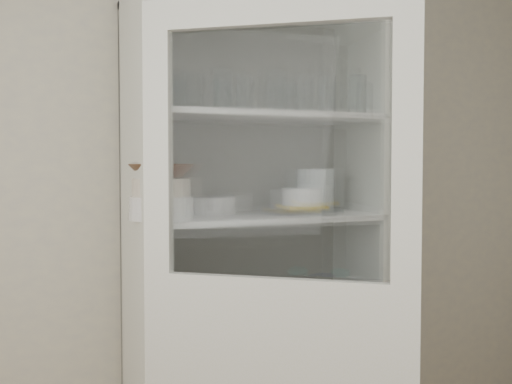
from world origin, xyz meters
name	(u,v)px	position (x,y,z in m)	size (l,w,h in m)	color
wall_back	(191,202)	(0.00, 1.50, 1.30)	(3.60, 0.02, 2.60)	#B8B3A7
pantry_cabinet	(250,291)	(0.20, 1.34, 0.94)	(1.00, 0.45, 2.10)	silver
cupboard_door	(276,348)	(0.05, 0.77, 0.87)	(0.72, 0.60, 2.00)	silver
tumbler_0	(177,90)	(-0.16, 1.15, 1.73)	(0.07, 0.07, 0.13)	silver
tumbler_1	(223,90)	(0.01, 1.13, 1.73)	(0.07, 0.07, 0.15)	silver
tumbler_2	(245,93)	(0.09, 1.14, 1.72)	(0.06, 0.06, 0.13)	silver
tumbler_3	(304,94)	(0.36, 1.16, 1.73)	(0.07, 0.07, 0.15)	silver
tumbler_4	(277,91)	(0.21, 1.11, 1.74)	(0.07, 0.07, 0.15)	silver
tumbler_5	(357,95)	(0.57, 1.13, 1.74)	(0.08, 0.08, 0.15)	silver
tumbler_6	(327,95)	(0.45, 1.14, 1.73)	(0.07, 0.07, 0.15)	silver
tumbler_7	(163,93)	(-0.18, 1.27, 1.73)	(0.07, 0.07, 0.13)	silver
tumbler_8	(222,97)	(0.06, 1.29, 1.72)	(0.06, 0.06, 0.13)	silver
tumbler_9	(193,92)	(-0.06, 1.27, 1.73)	(0.07, 0.07, 0.15)	silver
tumbler_10	(288,98)	(0.34, 1.27, 1.73)	(0.07, 0.07, 0.14)	silver
goblet_0	(175,93)	(-0.10, 1.39, 1.74)	(0.07, 0.07, 0.16)	silver
goblet_1	(220,95)	(0.07, 1.34, 1.74)	(0.07, 0.07, 0.15)	silver
goblet_2	(273,98)	(0.33, 1.39, 1.74)	(0.07, 0.07, 0.16)	silver
goblet_3	(291,98)	(0.40, 1.36, 1.74)	(0.07, 0.07, 0.16)	silver
plate_stack_front	(161,208)	(-0.21, 1.19, 1.30)	(0.23, 0.23, 0.08)	white
plate_stack_back	(211,205)	(0.04, 1.36, 1.30)	(0.19, 0.19, 0.07)	white
cream_bowl	(161,187)	(-0.21, 1.19, 1.38)	(0.21, 0.21, 0.07)	beige
terracotta_bowl	(161,171)	(-0.21, 1.19, 1.44)	(0.22, 0.22, 0.05)	#4D2915
glass_platter	(302,210)	(0.40, 1.26, 1.27)	(0.35, 0.35, 0.02)	silver
yellow_trivet	(302,207)	(0.40, 1.26, 1.29)	(0.17, 0.17, 0.01)	yellow
white_ramekin	(302,196)	(0.40, 1.26, 1.33)	(0.17, 0.17, 0.07)	white
grey_bowl_stack	(316,190)	(0.47, 1.28, 1.35)	(0.15, 0.15, 0.18)	#B7BFC1
mug_blue	(311,300)	(0.40, 1.19, 0.91)	(0.13, 0.13, 0.10)	navy
mug_teal	(328,294)	(0.55, 1.30, 0.90)	(0.09, 0.09, 0.09)	teal
mug_white	(347,301)	(0.55, 1.15, 0.90)	(0.09, 0.09, 0.09)	white
teal_jar	(283,296)	(0.33, 1.29, 0.92)	(0.09, 0.09, 0.11)	teal
measuring_cups	(185,321)	(-0.13, 1.19, 0.88)	(0.10, 0.10, 0.04)	#BABABA
white_canister	(190,301)	(-0.07, 1.29, 0.93)	(0.12, 0.12, 0.14)	white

